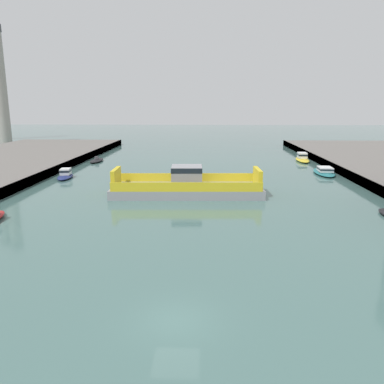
% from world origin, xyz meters
% --- Properties ---
extents(ground_plane, '(400.00, 400.00, 0.00)m').
position_xyz_m(ground_plane, '(0.00, 0.00, 0.00)').
color(ground_plane, '#476B66').
extents(chain_ferry, '(18.69, 6.88, 3.64)m').
position_xyz_m(chain_ferry, '(-0.92, 28.49, 1.11)').
color(chain_ferry, '#939399').
rests_on(chain_ferry, ground).
extents(moored_boat_near_left, '(2.75, 5.84, 1.44)m').
position_xyz_m(moored_boat_near_left, '(-20.09, 39.04, 0.53)').
color(moored_boat_near_left, navy).
rests_on(moored_boat_near_left, ground).
extents(moored_boat_near_right, '(2.79, 7.63, 1.65)m').
position_xyz_m(moored_boat_near_right, '(20.54, 58.90, 0.61)').
color(moored_boat_near_right, yellow).
rests_on(moored_boat_near_right, ground).
extents(moored_boat_mid_left, '(2.01, 6.19, 1.04)m').
position_xyz_m(moored_boat_mid_left, '(-20.13, 56.20, 0.28)').
color(moored_boat_mid_left, black).
rests_on(moored_boat_mid_left, ground).
extents(moored_boat_upstream_a, '(3.50, 8.49, 1.23)m').
position_xyz_m(moored_boat_upstream_a, '(20.52, 44.06, 0.46)').
color(moored_boat_upstream_a, '#237075').
rests_on(moored_boat_upstream_a, ground).
extents(smokestack_distant_a, '(3.64, 3.64, 32.53)m').
position_xyz_m(smokestack_distant_a, '(-57.04, 92.12, 17.29)').
color(smokestack_distant_a, '#9E998E').
rests_on(smokestack_distant_a, ground).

